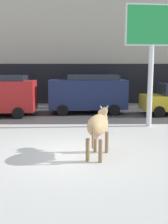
% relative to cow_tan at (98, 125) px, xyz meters
% --- Properties ---
extents(ground_plane, '(120.00, 120.00, 0.00)m').
position_rel_cow_tan_xyz_m(ground_plane, '(-0.83, 0.22, -0.99)').
color(ground_plane, silver).
extents(road_strip, '(60.00, 5.60, 0.01)m').
position_rel_cow_tan_xyz_m(road_strip, '(-0.83, 7.68, -0.99)').
color(road_strip, '#423F3F').
rests_on(road_strip, ground).
extents(building_facade, '(44.00, 6.10, 13.00)m').
position_rel_cow_tan_xyz_m(building_facade, '(-0.83, 14.36, 5.49)').
color(building_facade, '#BCB29E').
rests_on(building_facade, ground).
extents(cow_tan, '(0.97, 1.93, 1.54)m').
position_rel_cow_tan_xyz_m(cow_tan, '(0.00, 0.00, 0.00)').
color(cow_tan, tan).
rests_on(cow_tan, ground).
extents(billboard, '(2.53, 0.44, 5.56)m').
position_rel_cow_tan_xyz_m(billboard, '(2.70, 4.45, 3.32)').
color(billboard, silver).
rests_on(billboard, ground).
extents(car_navy_van, '(4.66, 2.23, 2.32)m').
position_rel_cow_tan_xyz_m(car_navy_van, '(-0.10, 8.22, 0.25)').
color(car_navy_van, '#19234C').
rests_on(car_navy_van, ground).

